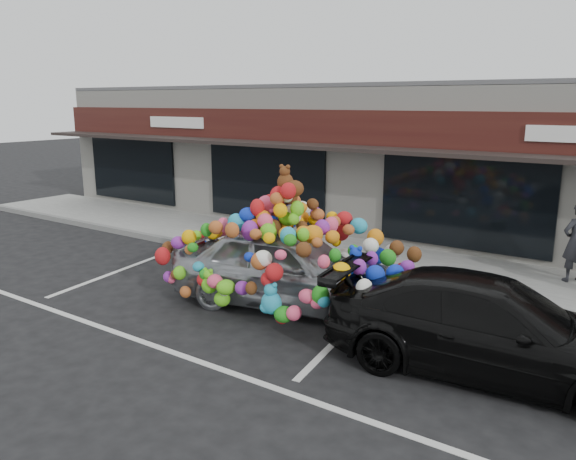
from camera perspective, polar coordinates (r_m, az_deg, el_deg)
The scene contains 10 objects.
ground at distance 11.33m, azimuth -6.76°, elevation -6.91°, with size 90.00×90.00×0.00m, color black.
shop_building at distance 17.94m, azimuth 11.26°, elevation 7.39°, with size 24.00×7.20×4.31m.
sidewalk at distance 14.40m, azimuth 3.78°, elevation -2.18°, with size 26.00×3.00×0.15m, color gray.
kerb at distance 13.18m, azimuth 0.42°, elevation -3.59°, with size 26.00×0.18×0.16m, color slate.
parking_stripe_left at distance 13.68m, azimuth -16.35°, elevation -3.82°, with size 0.12×4.40×0.01m, color silver.
parking_stripe_mid at distance 9.98m, azimuth 6.38°, elevation -9.69°, with size 0.12×4.40×0.01m, color silver.
lane_line at distance 8.52m, azimuth -6.84°, elevation -13.86°, with size 14.00×0.12×0.01m, color silver.
toy_car at distance 10.60m, azimuth -0.10°, elevation -2.90°, with size 3.21×5.04×2.76m.
black_sedan at distance 8.61m, azimuth 19.87°, elevation -9.28°, with size 4.75×1.93×1.38m, color black.
pedestrian_a at distance 13.02m, azimuth 27.24°, elevation -1.11°, with size 0.61×0.40×1.68m, color #232329.
Camera 1 is at (7.10, -7.95, 3.84)m, focal length 35.00 mm.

